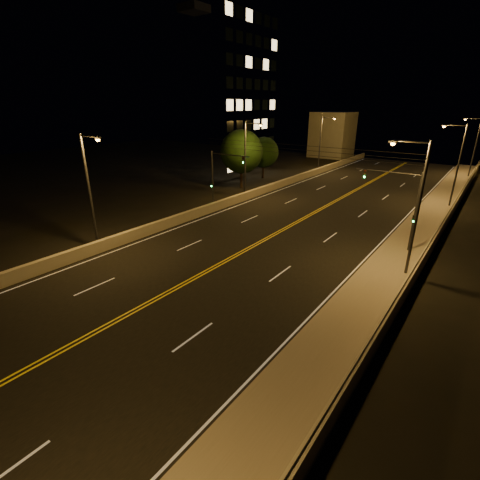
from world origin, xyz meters
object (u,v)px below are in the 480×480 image
Objects in this scene: streetlight_1 at (415,202)px; streetlight_4 at (91,186)px; tree_1 at (263,152)px; traffic_signal_left at (219,175)px; building_tower at (198,95)px; traffic_signal_right at (404,203)px; streetlight_5 at (247,155)px; streetlight_3 at (474,144)px; streetlight_6 at (322,141)px; streetlight_2 at (456,161)px; tree_0 at (241,152)px.

streetlight_1 and streetlight_4 have the same top height.
streetlight_1 reaches higher than tree_1.
traffic_signal_left is 19.76m from tree_1.
building_tower reaches higher than tree_1.
streetlight_5 is at bearing 161.31° from traffic_signal_right.
streetlight_6 is at bearing -155.74° from streetlight_3.
streetlight_2 is 1.44× the size of tree_1.
streetlight_2 is 1.15× the size of tree_0.
tree_0 reaches higher than tree_1.
traffic_signal_left is 0.25× the size of building_tower.
streetlight_6 is at bearing 22.21° from building_tower.
tree_0 is (16.75, -9.58, -7.57)m from building_tower.
building_tower is 17.72m from tree_1.
streetlight_2 is 24.56m from streetlight_6.
streetlight_1 is 21.42m from streetlight_2.
building_tower reaches higher than traffic_signal_right.
traffic_signal_right is (19.97, -6.76, -1.25)m from streetlight_5.
traffic_signal_right is (-1.48, -38.58, -1.25)m from streetlight_3.
tree_0 is at bearing -166.57° from streetlight_2.
traffic_signal_right is at bearing 108.35° from streetlight_1.
traffic_signal_right is 26.26m from tree_0.
streetlight_1 is at bearing -90.00° from streetlight_3.
building_tower reaches higher than streetlight_5.
building_tower is (-42.11, 3.53, 7.30)m from streetlight_2.
building_tower is at bearing 149.36° from streetlight_1.
streetlight_2 is 1.00× the size of streetlight_3.
streetlight_6 is 18.43m from tree_0.
traffic_signal_right is at bearing -55.37° from streetlight_6.
streetlight_3 is 1.00× the size of streetlight_5.
traffic_signal_left is at bearing -80.92° from streetlight_5.
traffic_signal_right is at bearing 35.76° from streetlight_4.
tree_0 is at bearing 148.78° from streetlight_1.
streetlight_1 is at bearing -71.65° from traffic_signal_right.
streetlight_6 is at bearing 90.00° from streetlight_4.
streetlight_3 reaches higher than traffic_signal_left.
building_tower is at bearing 153.24° from traffic_signal_right.
streetlight_3 is (0.00, 43.04, 0.00)m from streetlight_1.
streetlight_1 is 1.44× the size of tree_1.
streetlight_5 is (-21.45, -31.83, 0.00)m from streetlight_3.
streetlight_4 is 1.15× the size of tree_0.
streetlight_6 is (-21.45, 33.38, 0.00)m from streetlight_1.
tree_0 is at bearing -29.76° from building_tower.
tree_1 is at bearing 108.71° from traffic_signal_left.
streetlight_5 is 21.12m from traffic_signal_right.
streetlight_3 is 0.35× the size of building_tower.
streetlight_4 is 1.44× the size of tree_1.
tree_1 is (-5.26, 11.96, -1.28)m from streetlight_5.
streetlight_3 is 1.42× the size of traffic_signal_right.
streetlight_1 is 1.00× the size of streetlight_6.
streetlight_1 is at bearing -30.64° from building_tower.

